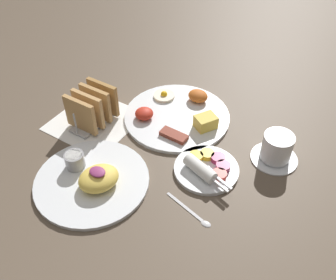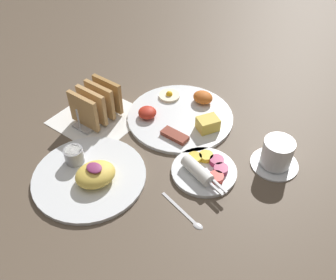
# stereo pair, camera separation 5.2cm
# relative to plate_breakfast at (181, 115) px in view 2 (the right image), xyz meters

# --- Properties ---
(ground_plane) EXTENTS (3.00, 3.00, 0.00)m
(ground_plane) POSITION_rel_plate_breakfast_xyz_m (-0.02, -0.17, -0.01)
(ground_plane) COLOR brown
(napkin_flat) EXTENTS (0.22, 0.22, 0.00)m
(napkin_flat) POSITION_rel_plate_breakfast_xyz_m (-0.19, -0.14, -0.01)
(napkin_flat) COLOR white
(napkin_flat) RESTS_ON ground_plane
(plate_breakfast) EXTENTS (0.30, 0.30, 0.05)m
(plate_breakfast) POSITION_rel_plate_breakfast_xyz_m (0.00, 0.00, 0.00)
(plate_breakfast) COLOR white
(plate_breakfast) RESTS_ON ground_plane
(plate_condiments) EXTENTS (0.17, 0.16, 0.04)m
(plate_condiments) POSITION_rel_plate_breakfast_xyz_m (0.17, -0.14, 0.00)
(plate_condiments) COLOR white
(plate_condiments) RESTS_ON ground_plane
(plate_foreground) EXTENTS (0.28, 0.28, 0.06)m
(plate_foreground) POSITION_rel_plate_breakfast_xyz_m (-0.05, -0.32, 0.00)
(plate_foreground) COLOR white
(plate_foreground) RESTS_ON ground_plane
(toast_rack) EXTENTS (0.10, 0.15, 0.10)m
(toast_rack) POSITION_rel_plate_breakfast_xyz_m (-0.19, -0.14, 0.04)
(toast_rack) COLOR #B7B7BC
(toast_rack) RESTS_ON ground_plane
(coffee_cup) EXTENTS (0.12, 0.12, 0.08)m
(coffee_cup) POSITION_rel_plate_breakfast_xyz_m (0.30, -0.01, 0.03)
(coffee_cup) COLOR white
(coffee_cup) RESTS_ON ground_plane
(teaspoon) EXTENTS (0.13, 0.04, 0.01)m
(teaspoon) POSITION_rel_plate_breakfast_xyz_m (0.21, -0.27, -0.01)
(teaspoon) COLOR silver
(teaspoon) RESTS_ON ground_plane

